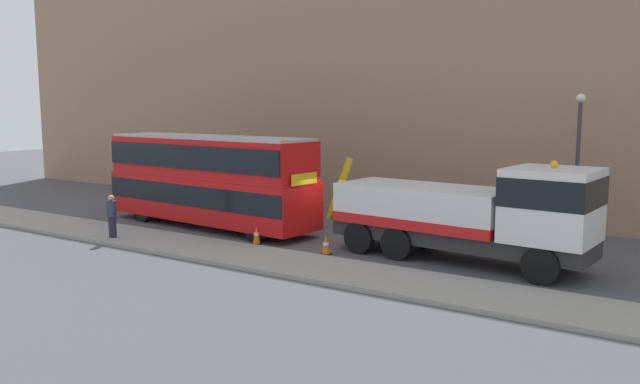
% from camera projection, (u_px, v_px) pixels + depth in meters
% --- Properties ---
extents(ground_plane, '(120.00, 120.00, 0.00)m').
position_uv_depth(ground_plane, '(335.00, 241.00, 24.91)').
color(ground_plane, '#4C4C51').
extents(near_kerb, '(60.00, 2.80, 0.15)m').
position_uv_depth(near_kerb, '(271.00, 260.00, 21.41)').
color(near_kerb, gray).
rests_on(near_kerb, ground_plane).
extents(building_facade, '(60.00, 1.50, 16.00)m').
position_uv_depth(building_facade, '(417.00, 50.00, 30.08)').
color(building_facade, '#9E7A5B').
rests_on(building_facade, ground_plane).
extents(recovery_tow_truck, '(10.23, 3.39, 3.67)m').
position_uv_depth(recovery_tow_truck, '(470.00, 212.00, 21.10)').
color(recovery_tow_truck, '#2D2D2D').
rests_on(recovery_tow_truck, ground_plane).
extents(double_decker_bus, '(11.18, 3.47, 4.06)m').
position_uv_depth(double_decker_bus, '(208.00, 177.00, 27.56)').
color(double_decker_bus, red).
rests_on(double_decker_bus, ground_plane).
extents(pedestrian_onlooker, '(0.43, 0.48, 1.71)m').
position_uv_depth(pedestrian_onlooker, '(112.00, 217.00, 24.70)').
color(pedestrian_onlooker, '#232333').
rests_on(pedestrian_onlooker, near_kerb).
extents(traffic_cone_near_bus, '(0.36, 0.36, 0.72)m').
position_uv_depth(traffic_cone_near_bus, '(257.00, 236.00, 24.21)').
color(traffic_cone_near_bus, orange).
rests_on(traffic_cone_near_bus, ground_plane).
extents(traffic_cone_midway, '(0.36, 0.36, 0.72)m').
position_uv_depth(traffic_cone_midway, '(326.00, 245.00, 22.50)').
color(traffic_cone_midway, orange).
rests_on(traffic_cone_midway, ground_plane).
extents(street_lamp, '(0.36, 0.36, 5.83)m').
position_uv_depth(street_lamp, '(578.00, 154.00, 24.56)').
color(street_lamp, '#38383D').
rests_on(street_lamp, ground_plane).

